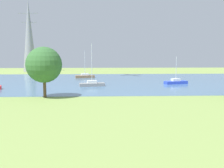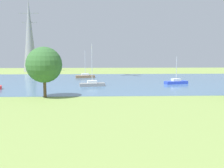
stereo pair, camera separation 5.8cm
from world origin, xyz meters
TOP-DOWN VIEW (x-y plane):
  - ground_plane at (0.00, 22.00)m, footprint 160.00×160.00m
  - water_surface at (0.00, 50.00)m, footprint 140.00×40.00m
  - sailboat_blue at (15.20, 44.77)m, footprint 5.03×2.73m
  - sailboat_gray at (-1.87, 41.73)m, footprint 5.00×2.38m
  - sailboat_brown at (-4.23, 58.80)m, footprint 5.01×2.53m
  - tree_east_far at (-8.22, 29.44)m, footprint 5.12×5.12m
  - electricity_pylon at (-24.28, 82.69)m, footprint 6.40×4.40m

SIDE VIEW (x-z plane):
  - ground_plane at x=0.00m, z-range 0.00..0.00m
  - water_surface at x=0.00m, z-range 0.00..0.02m
  - sailboat_blue at x=15.20m, z-range -2.34..3.24m
  - sailboat_brown at x=-4.23m, z-range -2.98..3.90m
  - sailboat_gray at x=-1.87m, z-range -3.57..4.52m
  - tree_east_far at x=-8.22m, z-range 1.06..8.32m
  - electricity_pylon at x=-24.28m, z-range 0.01..24.29m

